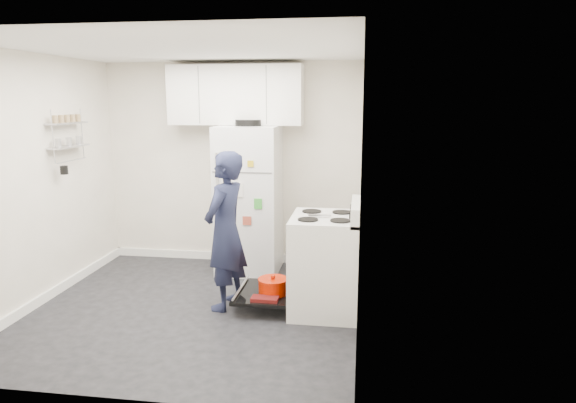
% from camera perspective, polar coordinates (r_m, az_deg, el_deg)
% --- Properties ---
extents(room, '(3.21, 3.21, 2.51)m').
position_cam_1_polar(room, '(5.01, -10.92, 1.41)').
color(room, black).
rests_on(room, ground).
extents(electric_range, '(0.66, 0.76, 1.10)m').
position_cam_1_polar(electric_range, '(5.05, 3.98, -7.00)').
color(electric_range, silver).
rests_on(electric_range, ground).
extents(open_oven_door, '(0.55, 0.70, 0.23)m').
position_cam_1_polar(open_oven_door, '(5.18, -2.19, -9.72)').
color(open_oven_door, black).
rests_on(open_oven_door, ground).
extents(refrigerator, '(0.72, 0.74, 1.82)m').
position_cam_1_polar(refrigerator, '(6.14, -4.33, 0.27)').
color(refrigerator, silver).
rests_on(refrigerator, ground).
extents(upper_cabinets, '(1.60, 0.33, 0.70)m').
position_cam_1_polar(upper_cabinets, '(6.25, -5.83, 11.69)').
color(upper_cabinets, silver).
rests_on(upper_cabinets, room).
extents(wall_shelf_rack, '(0.14, 0.60, 0.61)m').
position_cam_1_polar(wall_shelf_rack, '(6.01, -23.27, 6.81)').
color(wall_shelf_rack, '#B2B2B7').
rests_on(wall_shelf_rack, room).
extents(person, '(0.50, 0.65, 1.57)m').
position_cam_1_polar(person, '(5.06, -6.97, -3.27)').
color(person, '#181D37').
rests_on(person, ground).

